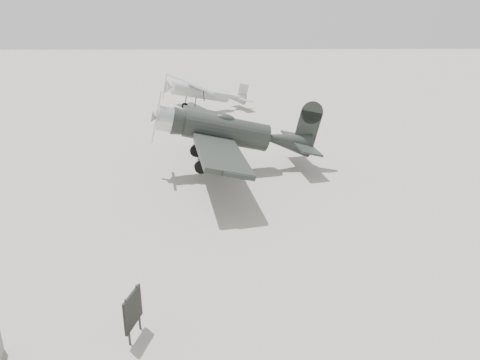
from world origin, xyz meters
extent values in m
plane|color=gray|center=(0.00, 0.00, 0.00)|extent=(160.00, 160.00, 0.00)
cylinder|color=black|center=(-0.72, 8.88, 2.26)|extent=(4.82, 2.21, 1.48)
cone|color=black|center=(2.71, 9.44, 2.31)|extent=(2.93, 1.80, 1.37)
cylinder|color=#B5B7BA|center=(-3.90, 8.36, 2.26)|extent=(1.15, 1.44, 1.31)
cone|color=#B5B7BA|center=(-4.52, 8.26, 2.26)|extent=(0.46, 0.64, 0.59)
cube|color=#B5B7BA|center=(-4.45, 8.27, 2.26)|extent=(0.09, 0.20, 2.74)
ellipsoid|color=black|center=(-0.93, 8.85, 2.91)|extent=(1.26, 0.89, 0.49)
cube|color=black|center=(-1.45, 8.76, 1.89)|extent=(4.23, 12.85, 0.23)
cube|color=black|center=(3.54, 9.58, 2.36)|extent=(1.86, 4.56, 0.11)
cube|color=black|center=(3.70, 9.61, 3.26)|extent=(1.27, 0.31, 1.90)
cylinder|color=black|center=(-1.64, 7.29, 0.44)|extent=(0.73, 0.28, 0.72)
cylinder|color=black|center=(-2.10, 10.10, 0.44)|extent=(0.73, 0.28, 0.72)
cylinder|color=#333333|center=(-1.64, 7.29, 1.15)|extent=(0.13, 0.13, 1.48)
cylinder|color=#333333|center=(-2.10, 10.10, 1.15)|extent=(0.13, 0.13, 1.48)
cylinder|color=black|center=(3.80, 9.62, 1.86)|extent=(0.24, 0.12, 0.23)
cylinder|color=#A2A5A7|center=(-3.00, 23.59, 1.73)|extent=(4.97, 3.12, 1.06)
cone|color=#A2A5A7|center=(0.03, 25.05, 1.73)|extent=(1.98, 1.62, 0.96)
cone|color=#A2A5A7|center=(-5.52, 22.38, 1.73)|extent=(0.95, 1.15, 1.00)
cube|color=#A2A5A7|center=(-5.87, 22.21, 1.73)|extent=(0.10, 0.14, 2.12)
cube|color=#A2A5A7|center=(-3.35, 23.42, 2.33)|extent=(6.23, 10.33, 0.17)
cube|color=#A2A5A7|center=(0.47, 25.26, 1.78)|extent=(2.20, 3.32, 0.08)
cube|color=#A2A5A7|center=(0.55, 25.30, 2.40)|extent=(0.81, 0.44, 1.25)
cylinder|color=black|center=(-3.24, 22.30, 0.27)|extent=(0.54, 0.35, 0.54)
cylinder|color=black|center=(-4.16, 24.21, 0.27)|extent=(0.54, 0.35, 0.54)
cylinder|color=#333333|center=(-3.24, 22.30, 0.82)|extent=(0.12, 0.12, 1.15)
cylinder|color=#333333|center=(-4.16, 24.21, 0.82)|extent=(0.12, 0.12, 1.15)
cylinder|color=black|center=(0.64, 25.34, 1.44)|extent=(0.19, 0.14, 0.17)
cylinder|color=#333333|center=(-3.27, -5.22, 0.73)|extent=(0.08, 0.08, 1.47)
cylinder|color=#333333|center=(-3.11, -4.56, 0.73)|extent=(0.08, 0.08, 1.47)
cube|color=black|center=(-3.19, -4.89, 0.90)|extent=(0.31, 1.00, 1.02)
cube|color=beige|center=(-3.23, -4.88, 0.96)|extent=(0.20, 0.77, 0.20)
camera|label=1|loc=(-0.43, -15.69, 8.83)|focal=35.00mm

